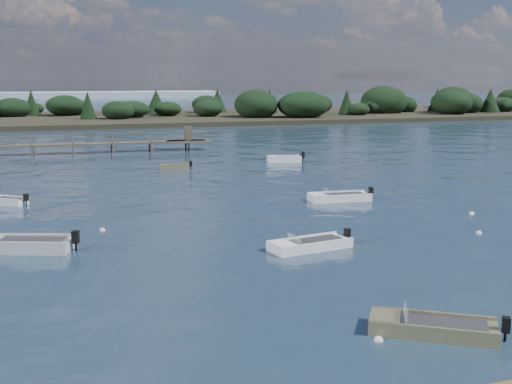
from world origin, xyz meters
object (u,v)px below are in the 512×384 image
object	(u,v)px
dinghy_mid_white_a	(310,246)
tender_far_grey	(7,202)
dinghy_near_olive	(432,330)
tender_far_grey_b	(284,160)
tender_far_white	(175,168)
dinghy_mid_grey	(24,247)
dinghy_mid_white_b	(339,198)

from	to	relation	value
dinghy_mid_white_a	tender_far_grey	distance (m)	22.42
dinghy_near_olive	tender_far_grey_b	bearing A→B (deg)	77.14
tender_far_white	dinghy_near_olive	xyz separation A→B (m)	(1.73, -40.10, 0.00)
dinghy_near_olive	tender_far_grey	distance (m)	31.48
dinghy_mid_grey	tender_far_grey	size ratio (longest dim) A/B	1.75
tender_far_grey_b	tender_far_grey	bearing A→B (deg)	-149.46
dinghy_mid_white_b	dinghy_mid_grey	bearing A→B (deg)	-160.27
tender_far_white	dinghy_near_olive	distance (m)	40.14
tender_far_white	dinghy_mid_white_b	distance (m)	19.72
dinghy_mid_grey	tender_far_grey	xyz separation A→B (m)	(-1.71, 12.54, -0.03)
dinghy_mid_grey	dinghy_mid_white_a	distance (m)	14.12
dinghy_near_olive	dinghy_mid_grey	xyz separation A→B (m)	(-13.55, 15.00, 0.03)
dinghy_mid_white_b	dinghy_mid_grey	distance (m)	21.42
dinghy_near_olive	dinghy_mid_white_a	distance (m)	11.14
dinghy_near_olive	dinghy_mid_white_a	xyz separation A→B (m)	(0.03, 11.14, -0.01)
dinghy_mid_white_b	tender_far_grey_b	world-z (taller)	tender_far_grey_b
dinghy_mid_white_b	dinghy_mid_grey	xyz separation A→B (m)	(-20.16, -7.23, 0.03)
tender_far_white	dinghy_near_olive	size ratio (longest dim) A/B	0.69
dinghy_near_olive	tender_far_grey	size ratio (longest dim) A/B	1.47
tender_far_grey_b	dinghy_mid_grey	distance (m)	35.76
dinghy_mid_white_b	dinghy_near_olive	world-z (taller)	dinghy_mid_white_b
tender_far_white	dinghy_mid_white_a	xyz separation A→B (m)	(1.76, -28.96, -0.01)
tender_far_grey_b	tender_far_grey	xyz separation A→B (m)	(-24.89, -14.69, -0.04)
dinghy_mid_grey	dinghy_near_olive	bearing A→B (deg)	-47.91
dinghy_mid_white_b	tender_far_grey	distance (m)	22.50
dinghy_mid_grey	dinghy_mid_white_a	size ratio (longest dim) A/B	1.13
dinghy_near_olive	dinghy_mid_white_a	size ratio (longest dim) A/B	0.95
tender_far_white	dinghy_mid_white_b	bearing A→B (deg)	-64.98
dinghy_mid_grey	dinghy_mid_white_a	xyz separation A→B (m)	(13.58, -3.86, -0.04)
dinghy_near_olive	dinghy_mid_white_a	world-z (taller)	dinghy_near_olive
tender_far_grey_b	dinghy_mid_white_a	world-z (taller)	tender_far_grey_b
tender_far_grey	dinghy_mid_white_a	bearing A→B (deg)	-47.02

